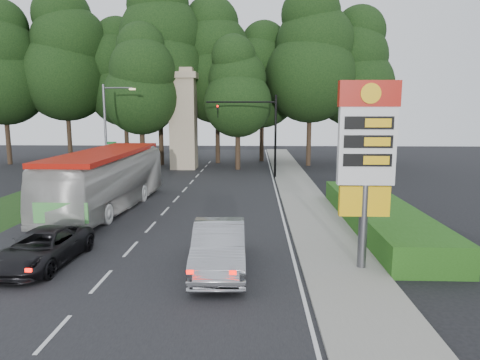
{
  "coord_description": "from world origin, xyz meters",
  "views": [
    {
      "loc": [
        5.26,
        -13.25,
        5.78
      ],
      "look_at": [
        4.46,
        9.1,
        2.2
      ],
      "focal_mm": 32.0,
      "sensor_mm": 36.0,
      "label": 1
    }
  ],
  "objects_px": {
    "streetlight_signs": "(108,128)",
    "traffic_signal_mast": "(260,125)",
    "sedan_silver": "(219,247)",
    "gas_station_pylon": "(367,150)",
    "transit_bus": "(107,180)",
    "monument": "(183,118)",
    "suv_charcoal": "(42,248)"
  },
  "relations": [
    {
      "from": "monument",
      "to": "transit_bus",
      "type": "height_order",
      "value": "monument"
    },
    {
      "from": "gas_station_pylon",
      "to": "streetlight_signs",
      "type": "distance_m",
      "value": 25.74
    },
    {
      "from": "streetlight_signs",
      "to": "sedan_silver",
      "type": "bearing_deg",
      "value": -61.6
    },
    {
      "from": "monument",
      "to": "suv_charcoal",
      "type": "bearing_deg",
      "value": -91.64
    },
    {
      "from": "streetlight_signs",
      "to": "transit_bus",
      "type": "height_order",
      "value": "streetlight_signs"
    },
    {
      "from": "streetlight_signs",
      "to": "suv_charcoal",
      "type": "relative_size",
      "value": 1.65
    },
    {
      "from": "traffic_signal_mast",
      "to": "monument",
      "type": "xyz_separation_m",
      "value": [
        -7.68,
        6.0,
        0.43
      ]
    },
    {
      "from": "traffic_signal_mast",
      "to": "sedan_silver",
      "type": "height_order",
      "value": "traffic_signal_mast"
    },
    {
      "from": "traffic_signal_mast",
      "to": "monument",
      "type": "bearing_deg",
      "value": 142.0
    },
    {
      "from": "sedan_silver",
      "to": "gas_station_pylon",
      "type": "bearing_deg",
      "value": -0.58
    },
    {
      "from": "gas_station_pylon",
      "to": "suv_charcoal",
      "type": "distance_m",
      "value": 12.58
    },
    {
      "from": "streetlight_signs",
      "to": "traffic_signal_mast",
      "type": "bearing_deg",
      "value": 8.92
    },
    {
      "from": "gas_station_pylon",
      "to": "monument",
      "type": "bearing_deg",
      "value": 111.8
    },
    {
      "from": "streetlight_signs",
      "to": "transit_bus",
      "type": "relative_size",
      "value": 0.63
    },
    {
      "from": "gas_station_pylon",
      "to": "sedan_silver",
      "type": "xyz_separation_m",
      "value": [
        -5.25,
        -0.22,
        -3.57
      ]
    },
    {
      "from": "traffic_signal_mast",
      "to": "suv_charcoal",
      "type": "distance_m",
      "value": 23.84
    },
    {
      "from": "transit_bus",
      "to": "sedan_silver",
      "type": "relative_size",
      "value": 2.36
    },
    {
      "from": "monument",
      "to": "suv_charcoal",
      "type": "relative_size",
      "value": 2.08
    },
    {
      "from": "gas_station_pylon",
      "to": "transit_bus",
      "type": "height_order",
      "value": "gas_station_pylon"
    },
    {
      "from": "streetlight_signs",
      "to": "monument",
      "type": "relative_size",
      "value": 0.8
    },
    {
      "from": "transit_bus",
      "to": "monument",
      "type": "bearing_deg",
      "value": 88.9
    },
    {
      "from": "gas_station_pylon",
      "to": "streetlight_signs",
      "type": "xyz_separation_m",
      "value": [
        -16.19,
        20.01,
        -0.01
      ]
    },
    {
      "from": "suv_charcoal",
      "to": "gas_station_pylon",
      "type": "bearing_deg",
      "value": 2.95
    },
    {
      "from": "sedan_silver",
      "to": "traffic_signal_mast",
      "type": "bearing_deg",
      "value": 82.61
    },
    {
      "from": "traffic_signal_mast",
      "to": "suv_charcoal",
      "type": "relative_size",
      "value": 1.49
    },
    {
      "from": "gas_station_pylon",
      "to": "traffic_signal_mast",
      "type": "relative_size",
      "value": 0.95
    },
    {
      "from": "streetlight_signs",
      "to": "transit_bus",
      "type": "distance_m",
      "value": 11.48
    },
    {
      "from": "monument",
      "to": "transit_bus",
      "type": "distance_m",
      "value": 18.95
    },
    {
      "from": "sedan_silver",
      "to": "suv_charcoal",
      "type": "relative_size",
      "value": 1.11
    },
    {
      "from": "transit_bus",
      "to": "streetlight_signs",
      "type": "bearing_deg",
      "value": 111.72
    },
    {
      "from": "transit_bus",
      "to": "suv_charcoal",
      "type": "bearing_deg",
      "value": -82.25
    },
    {
      "from": "monument",
      "to": "transit_bus",
      "type": "bearing_deg",
      "value": -94.59
    }
  ]
}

